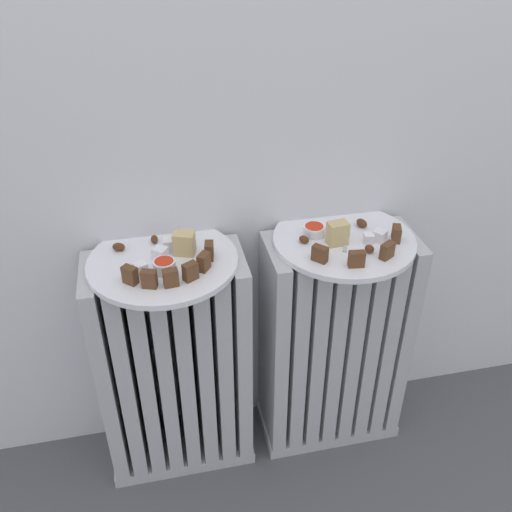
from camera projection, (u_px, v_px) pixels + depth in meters
radiator_left at (175, 368)px, 1.29m from camera, size 0.34×0.17×0.57m
radiator_right at (333, 344)px, 1.36m from camera, size 0.34×0.17×0.57m
plate_left at (163, 261)px, 1.13m from camera, size 0.30×0.30×0.01m
plate_right at (344, 240)px, 1.19m from camera, size 0.30×0.30×0.01m
dark_cake_slice_left_0 at (130, 275)px, 1.05m from camera, size 0.03×0.03×0.04m
dark_cake_slice_left_1 at (149, 279)px, 1.04m from camera, size 0.03×0.02×0.04m
dark_cake_slice_left_2 at (171, 278)px, 1.04m from camera, size 0.03×0.02×0.04m
dark_cake_slice_left_3 at (190, 272)px, 1.06m from camera, size 0.03×0.03×0.04m
dark_cake_slice_left_4 at (204, 262)px, 1.08m from camera, size 0.03×0.03×0.04m
dark_cake_slice_left_5 at (209, 251)px, 1.12m from camera, size 0.02×0.03×0.04m
marble_cake_slice_left_0 at (184, 243)px, 1.13m from camera, size 0.05×0.04×0.05m
turkish_delight_left_0 at (170, 245)px, 1.15m from camera, size 0.03×0.03×0.02m
turkish_delight_left_1 at (140, 268)px, 1.08m from camera, size 0.03×0.03×0.02m
turkish_delight_left_2 at (161, 254)px, 1.12m from camera, size 0.04×0.04×0.03m
medjool_date_left_0 at (119, 247)px, 1.14m from camera, size 0.03×0.02×0.02m
medjool_date_left_1 at (154, 239)px, 1.17m from camera, size 0.02×0.02×0.01m
jam_bowl_left at (164, 266)px, 1.08m from camera, size 0.04×0.04×0.03m
dark_cake_slice_right_0 at (320, 254)px, 1.11m from camera, size 0.03×0.03×0.03m
dark_cake_slice_right_1 at (357, 259)px, 1.09m from camera, size 0.03×0.02×0.03m
dark_cake_slice_right_2 at (387, 251)px, 1.12m from camera, size 0.04×0.03×0.03m
dark_cake_slice_right_3 at (396, 234)px, 1.17m from camera, size 0.03×0.03×0.03m
marble_cake_slice_right_0 at (338, 233)px, 1.16m from camera, size 0.04×0.03×0.05m
turkish_delight_right_0 at (379, 236)px, 1.17m from camera, size 0.03×0.03×0.02m
turkish_delight_right_1 at (369, 238)px, 1.17m from camera, size 0.02×0.02×0.02m
medjool_date_right_0 at (369, 249)px, 1.14m from camera, size 0.02×0.02×0.02m
medjool_date_right_1 at (362, 223)px, 1.23m from camera, size 0.03×0.03×0.02m
medjool_date_right_2 at (304, 239)px, 1.17m from camera, size 0.03×0.03×0.01m
jam_bowl_right at (314, 230)px, 1.20m from camera, size 0.05×0.05×0.02m
fork at (345, 238)px, 1.19m from camera, size 0.05×0.09×0.00m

